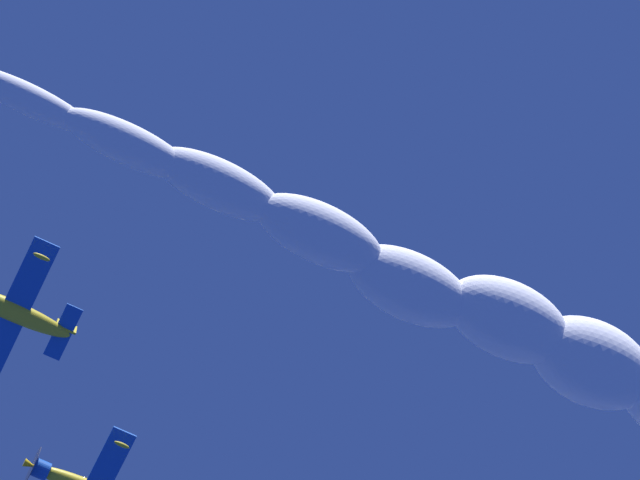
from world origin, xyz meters
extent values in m
ellipsoid|color=gold|center=(-15.11, 3.50, 65.56)|extent=(3.10, 6.28, 1.19)
cube|color=#194CB2|center=(-15.20, 3.67, 65.41)|extent=(7.80, 3.69, 1.71)
ellipsoid|color=gold|center=(-11.60, 4.87, 64.65)|extent=(0.52, 0.89, 0.28)
cube|color=#194CB2|center=(-15.96, 6.09, 65.64)|extent=(2.91, 1.68, 0.66)
cube|color=gold|center=(-15.89, 6.17, 66.10)|extent=(0.62, 1.09, 1.05)
ellipsoid|color=#1E232D|center=(-14.95, 3.25, 65.94)|extent=(1.17, 1.59, 0.74)
cylinder|color=#194CB2|center=(-25.37, 5.41, 67.65)|extent=(1.33, 1.15, 1.13)
cone|color=yellow|center=(-25.18, 4.83, 67.65)|extent=(0.71, 0.79, 0.54)
cylinder|color=#3F3F47|center=(-25.22, 4.96, 67.65)|extent=(2.36, 0.78, 2.47)
ellipsoid|color=gold|center=(-22.71, 9.49, 66.88)|extent=(0.51, 0.88, 0.26)
ellipsoid|color=white|center=(-4.98, 3.12, 67.50)|extent=(3.52, 6.85, 1.49)
ellipsoid|color=white|center=(-6.43, 8.00, 67.33)|extent=(3.97, 7.00, 1.96)
ellipsoid|color=white|center=(-7.88, 12.54, 67.49)|extent=(4.41, 7.15, 2.43)
ellipsoid|color=white|center=(-9.52, 17.67, 67.23)|extent=(4.86, 7.30, 2.91)
ellipsoid|color=white|center=(-11.73, 22.52, 67.37)|extent=(5.31, 7.45, 3.38)
ellipsoid|color=white|center=(-12.81, 27.68, 67.45)|extent=(5.76, 7.59, 3.85)
ellipsoid|color=white|center=(-14.55, 32.34, 67.42)|extent=(6.21, 7.74, 4.32)
camera|label=1|loc=(19.64, 13.08, 1.76)|focal=83.77mm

